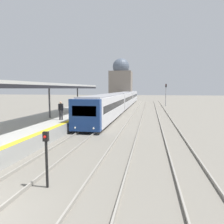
% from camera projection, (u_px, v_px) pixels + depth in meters
% --- Properties ---
extents(platform_canopy, '(4.00, 20.64, 3.25)m').
position_uv_depth(platform_canopy, '(49.00, 85.00, 20.71)').
color(platform_canopy, beige).
rests_on(platform_canopy, station_platform).
extents(person_on_platform, '(0.40, 0.22, 1.66)m').
position_uv_depth(person_on_platform, '(61.00, 109.00, 19.49)').
color(person_on_platform, '#2D2D33').
rests_on(person_on_platform, station_platform).
extents(train_near, '(2.59, 50.08, 3.00)m').
position_uv_depth(train_near, '(123.00, 99.00, 41.95)').
color(train_near, navy).
rests_on(train_near, ground_plane).
extents(signal_post_near, '(0.20, 0.21, 2.15)m').
position_uv_depth(signal_post_near, '(46.00, 154.00, 8.14)').
color(signal_post_near, black).
rests_on(signal_post_near, ground_plane).
extents(signal_mast_far, '(0.28, 0.29, 4.68)m').
position_uv_depth(signal_mast_far, '(166.00, 92.00, 45.76)').
color(signal_mast_far, gray).
rests_on(signal_mast_far, ground_plane).
extents(distant_domed_building, '(5.55, 5.55, 11.44)m').
position_uv_depth(distant_domed_building, '(121.00, 82.00, 56.54)').
color(distant_domed_building, slate).
rests_on(distant_domed_building, ground_plane).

